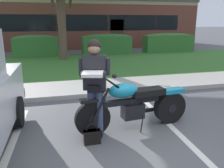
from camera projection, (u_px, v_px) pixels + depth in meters
name	position (u px, v px, depth m)	size (l,w,h in m)	color
ground_plane	(147.00, 156.00, 3.51)	(140.00, 140.00, 0.00)	#565659
curb_strip	(104.00, 93.00, 6.33)	(60.00, 0.20, 0.12)	#ADA89E
concrete_walk	(99.00, 86.00, 7.13)	(60.00, 1.50, 0.08)	#ADA89E
grass_lawn	(83.00, 64.00, 10.76)	(60.00, 6.26, 0.06)	#3D752D
stall_stripe_0	(2.00, 168.00, 3.20)	(0.12, 4.40, 0.01)	silver
stall_stripe_1	(188.00, 142.00, 3.89)	(0.12, 4.40, 0.01)	silver
motorcycle	(138.00, 104.00, 4.32)	(2.24, 0.82, 1.18)	black
rider_person	(95.00, 81.00, 3.89)	(0.54, 0.64, 1.70)	black
handbag	(92.00, 136.00, 3.83)	(0.28, 0.13, 0.36)	black
hedge_center_left	(36.00, 46.00, 12.93)	(2.44, 0.90, 1.24)	#336B2D
hedge_center_right	(107.00, 44.00, 13.89)	(2.93, 0.90, 1.24)	#336B2D
hedge_right	(168.00, 42.00, 14.85)	(3.22, 0.90, 1.24)	#336B2D
brick_building	(55.00, 23.00, 19.52)	(21.73, 8.48, 3.58)	brown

